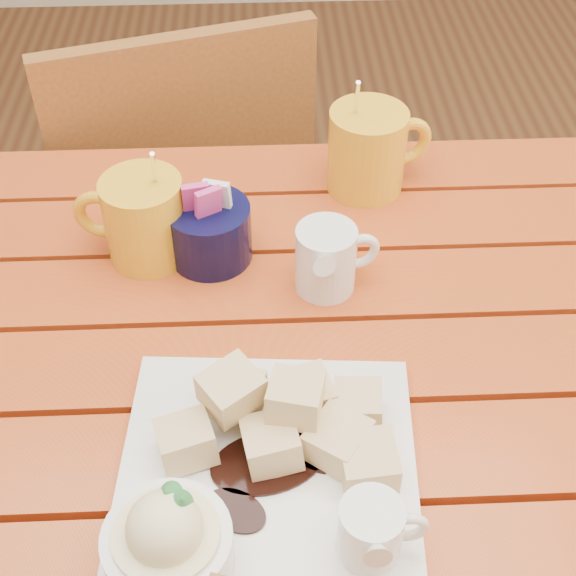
{
  "coord_description": "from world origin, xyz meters",
  "views": [
    {
      "loc": [
        -0.0,
        -0.55,
        1.38
      ],
      "look_at": [
        0.02,
        0.04,
        0.82
      ],
      "focal_mm": 50.0,
      "sensor_mm": 36.0,
      "label": 1
    }
  ],
  "objects_px": {
    "dessert_plate": "(252,482)",
    "coffee_mug_right": "(369,149)",
    "table": "(270,423)",
    "chair_far": "(182,209)",
    "coffee_mug_left": "(142,218)"
  },
  "relations": [
    {
      "from": "dessert_plate",
      "to": "coffee_mug_right",
      "type": "distance_m",
      "value": 0.49
    },
    {
      "from": "dessert_plate",
      "to": "coffee_mug_right",
      "type": "xyz_separation_m",
      "value": [
        0.15,
        0.46,
        0.03
      ]
    },
    {
      "from": "table",
      "to": "dessert_plate",
      "type": "distance_m",
      "value": 0.21
    },
    {
      "from": "table",
      "to": "coffee_mug_right",
      "type": "xyz_separation_m",
      "value": [
        0.14,
        0.3,
        0.16
      ]
    },
    {
      "from": "dessert_plate",
      "to": "chair_far",
      "type": "xyz_separation_m",
      "value": [
        -0.13,
        0.76,
        -0.3
      ]
    },
    {
      "from": "dessert_plate",
      "to": "chair_far",
      "type": "bearing_deg",
      "value": 99.42
    },
    {
      "from": "coffee_mug_left",
      "to": "coffee_mug_right",
      "type": "height_order",
      "value": "coffee_mug_right"
    },
    {
      "from": "coffee_mug_right",
      "to": "chair_far",
      "type": "relative_size",
      "value": 0.19
    },
    {
      "from": "coffee_mug_right",
      "to": "coffee_mug_left",
      "type": "bearing_deg",
      "value": -173.96
    },
    {
      "from": "dessert_plate",
      "to": "coffee_mug_right",
      "type": "height_order",
      "value": "coffee_mug_right"
    },
    {
      "from": "dessert_plate",
      "to": "chair_far",
      "type": "distance_m",
      "value": 0.82
    },
    {
      "from": "coffee_mug_left",
      "to": "coffee_mug_right",
      "type": "relative_size",
      "value": 0.95
    },
    {
      "from": "dessert_plate",
      "to": "coffee_mug_right",
      "type": "relative_size",
      "value": 1.74
    },
    {
      "from": "table",
      "to": "coffee_mug_right",
      "type": "height_order",
      "value": "coffee_mug_right"
    },
    {
      "from": "table",
      "to": "dessert_plate",
      "type": "relative_size",
      "value": 4.19
    }
  ]
}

